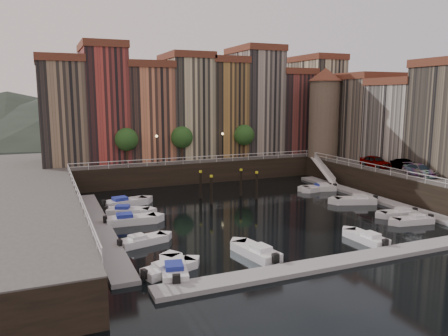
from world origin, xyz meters
name	(u,v)px	position (x,y,z in m)	size (l,w,h in m)	color
ground	(248,210)	(0.00, 0.00, 0.00)	(200.00, 200.00, 0.00)	black
quay_far	(180,164)	(0.00, 26.00, 1.50)	(80.00, 20.00, 3.00)	black
quay_right	(447,181)	(28.00, -2.00, 1.50)	(20.00, 36.00, 3.00)	black
dock_left	(100,227)	(-16.20, -1.00, 0.17)	(2.00, 28.00, 0.35)	gray
dock_right	(370,197)	(16.20, -1.00, 0.17)	(2.00, 28.00, 0.35)	gray
dock_near	(346,260)	(0.00, -17.00, 0.17)	(30.00, 2.00, 0.35)	gray
mountains	(112,110)	(1.72, 110.00, 7.92)	(145.00, 100.00, 18.00)	#2D382D
far_terrace	(203,106)	(3.31, 23.50, 10.95)	(48.70, 10.30, 17.50)	#866F55
right_terrace	(409,118)	(26.50, 3.80, 9.56)	(9.30, 24.30, 14.00)	#766959
corner_tower	(324,111)	(20.00, 14.50, 10.19)	(5.20, 5.20, 13.80)	#6B5B4C
promenade_trees	(186,137)	(-1.33, 18.20, 6.58)	(21.20, 3.20, 5.20)	black
street_lamps	(191,143)	(-1.00, 17.20, 5.90)	(10.36, 0.36, 4.18)	black
railings	(231,170)	(0.00, 4.88, 3.79)	(36.08, 34.04, 0.52)	white
gangway	(324,169)	(17.10, 10.00, 1.92)	(2.78, 8.32, 3.73)	white
mooring_pilings	(228,186)	(-0.17, 5.49, 1.65)	(6.52, 3.75, 3.78)	black
boat_left_0	(168,269)	(-13.00, -13.72, 0.33)	(4.35, 2.81, 0.98)	silver
boat_left_1	(142,241)	(-13.42, -6.92, 0.33)	(4.44, 2.54, 0.99)	silver
boat_left_2	(130,220)	(-13.21, -0.34, 0.40)	(5.17, 2.15, 1.17)	silver
boat_left_3	(127,211)	(-12.85, 3.20, 0.36)	(4.79, 3.21, 1.08)	silver
boat_left_4	(125,202)	(-12.45, 7.06, 0.40)	(5.36, 2.85, 1.20)	silver
boat_right_0	(414,220)	(12.89, -11.12, 0.33)	(4.34, 2.13, 0.97)	silver
boat_right_1	(399,213)	(13.48, -8.55, 0.33)	(4.30, 2.09, 0.97)	silver
boat_right_2	(356,200)	(12.98, -2.31, 0.39)	(5.08, 3.29, 1.14)	silver
boat_right_3	(318,188)	(13.02, 5.39, 0.34)	(4.47, 2.22, 1.00)	silver
boat_right_4	(320,188)	(13.21, 5.32, 0.36)	(4.72, 2.62, 1.06)	silver
boat_near_0	(174,269)	(-12.72, -14.10, 0.37)	(2.60, 4.95, 1.11)	silver
boat_near_1	(257,252)	(-5.66, -13.21, 0.38)	(2.62, 4.99, 1.12)	silver
boat_near_2	(367,238)	(4.78, -13.75, 0.34)	(1.89, 4.49, 1.02)	silver
car_a	(375,162)	(20.19, 2.81, 3.79)	(1.87, 4.64, 1.58)	gray
car_b	(407,166)	(21.75, -1.12, 3.76)	(1.62, 4.64, 1.53)	gray
car_c	(420,171)	(20.73, -4.18, 3.69)	(1.95, 4.79, 1.39)	gray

